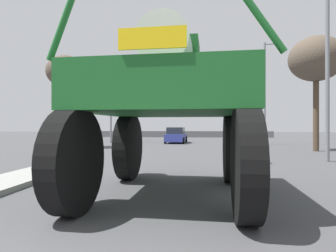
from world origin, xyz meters
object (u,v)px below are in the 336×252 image
Objects in this scene: traffic_signal_near_right at (233,108)px; traffic_signal_far_right at (225,113)px; streetlight_near_right at (331,67)px; oversize_sprayer at (170,105)px; streetlight_far_right at (266,89)px; sedan_ahead at (176,136)px; traffic_signal_far_left at (132,115)px; streetlight_far_left at (112,95)px; bare_tree_left at (66,73)px; traffic_signal_near_left at (57,107)px; bare_tree_right at (316,60)px.

traffic_signal_far_right is (1.49, 18.58, 0.60)m from traffic_signal_near_right.
traffic_signal_far_right is 0.53× the size of streetlight_near_right.
oversize_sprayer is 20.45m from streetlight_far_right.
sedan_ahead is 1.08× the size of traffic_signal_far_left.
traffic_signal_far_right is 0.48× the size of streetlight_far_left.
bare_tree_left is at bearing -161.45° from streetlight_far_right.
traffic_signal_near_left is 0.46× the size of bare_tree_right.
traffic_signal_near_right is 5.18m from streetlight_near_right.
traffic_signal_near_left reaches higher than sedan_ahead.
streetlight_far_right is 1.30× the size of bare_tree_left.
traffic_signal_far_left is 19.08m from bare_tree_right.
traffic_signal_far_left is 10.12m from traffic_signal_far_right.
streetlight_far_right is at bearing -98.07° from sedan_ahead.
traffic_signal_near_right is 0.39× the size of streetlight_far_left.
bare_tree_right is (4.73, -11.56, 2.97)m from traffic_signal_far_right.
traffic_signal_near_right is 20.49m from traffic_signal_far_left.
sedan_ahead is 16.40m from streetlight_near_right.
bare_tree_left reaches higher than traffic_signal_near_left.
traffic_signal_near_right is at bearing -35.53° from bare_tree_left.
streetlight_near_right is at bearing 16.71° from traffic_signal_near_right.
streetlight_near_right is at bearing -145.97° from sedan_ahead.
streetlight_far_left is at bearing 76.64° from bare_tree_left.
bare_tree_left is (-15.97, 6.75, 1.28)m from streetlight_near_right.
streetlight_near_right is at bearing -89.94° from streetlight_far_right.
streetlight_far_right reaches higher than traffic_signal_near_left.
traffic_signal_far_left is 21.75m from streetlight_near_right.
streetlight_near_right is 0.92× the size of streetlight_far_left.
streetlight_near_right reaches higher than traffic_signal_near_left.
streetlight_far_left reaches higher than traffic_signal_near_left.
traffic_signal_far_left is at bearing 127.52° from streetlight_near_right.
streetlight_far_right reaches higher than streetlight_near_right.
traffic_signal_near_left is at bearing -132.77° from streetlight_far_right.
bare_tree_left is at bearing 135.30° from sedan_ahead.
bare_tree_left reaches higher than traffic_signal_far_left.
bare_tree_left is (-11.38, 8.13, 3.24)m from traffic_signal_near_right.
bare_tree_right reaches higher than traffic_signal_far_left.
streetlight_far_right is (6.80, 19.08, 2.80)m from oversize_sprayer.
sedan_ahead is 11.64m from bare_tree_left.
streetlight_far_right reaches higher than streetlight_far_left.
oversize_sprayer is at bearing -172.87° from sedan_ahead.
streetlight_far_right is at bearing -21.13° from traffic_signal_far_left.
sedan_ahead is 1.21× the size of traffic_signal_near_left.
sedan_ahead is at bearing 3.24° from streetlight_far_left.
oversize_sprayer is 21.91m from streetlight_far_left.
traffic_signal_far_left is 14.31m from streetlight_far_right.
traffic_signal_near_right is 0.37× the size of streetlight_far_right.
bare_tree_left is (-2.76, -10.46, 2.83)m from traffic_signal_far_left.
traffic_signal_near_right is at bearing -108.74° from streetlight_far_right.
sedan_ahead is 9.29m from streetlight_far_right.
sedan_ahead is 13.74m from bare_tree_right.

